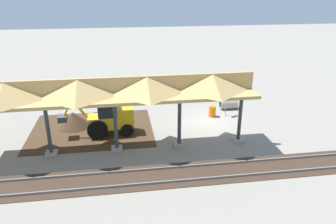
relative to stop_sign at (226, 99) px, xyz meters
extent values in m
plane|color=gray|center=(1.83, 1.03, -1.45)|extent=(120.00, 120.00, 0.00)
cube|color=#42301E|center=(10.62, 1.17, -1.45)|extent=(8.85, 7.00, 0.01)
cube|color=#9E998E|center=(0.59, 4.64, -1.35)|extent=(0.70, 0.70, 0.20)
cylinder|color=#2D383D|center=(0.59, 4.64, 0.35)|extent=(0.24, 0.24, 3.60)
cube|color=#9E998E|center=(4.70, 4.64, -1.35)|extent=(0.70, 0.70, 0.20)
cylinder|color=#2D383D|center=(4.70, 4.64, 0.35)|extent=(0.24, 0.24, 3.60)
cube|color=#9E998E|center=(8.82, 4.64, -1.35)|extent=(0.70, 0.70, 0.20)
cylinder|color=#2D383D|center=(8.82, 4.64, 0.35)|extent=(0.24, 0.24, 3.60)
cube|color=#9E998E|center=(12.94, 4.64, -1.35)|extent=(0.70, 0.70, 0.20)
cylinder|color=#2D383D|center=(12.94, 4.64, 0.35)|extent=(0.24, 0.24, 3.60)
cube|color=tan|center=(8.82, 4.64, 2.25)|extent=(17.66, 3.20, 0.20)
cube|color=tan|center=(8.82, 4.64, 2.90)|extent=(17.66, 0.20, 1.10)
pyramid|color=tan|center=(2.65, 4.64, 2.90)|extent=(3.70, 3.20, 1.10)
pyramid|color=tan|center=(6.76, 4.64, 2.90)|extent=(3.70, 3.20, 1.10)
pyramid|color=tan|center=(10.88, 4.64, 2.90)|extent=(3.70, 3.20, 1.10)
pyramid|color=tan|center=(14.99, 4.64, 2.90)|extent=(3.70, 3.20, 1.10)
cube|color=slate|center=(1.83, 7.46, -1.38)|extent=(60.00, 0.08, 0.15)
cube|color=slate|center=(1.83, 8.90, -1.38)|extent=(60.00, 0.08, 0.15)
cube|color=#38281E|center=(1.83, 8.18, -1.44)|extent=(60.00, 2.58, 0.03)
cylinder|color=gray|center=(0.00, 0.00, -0.53)|extent=(0.06, 0.06, 1.84)
cylinder|color=red|center=(0.00, 0.00, 0.20)|extent=(0.62, 0.49, 0.76)
cube|color=yellow|center=(9.19, 2.02, -0.48)|extent=(3.26, 1.46, 0.90)
cube|color=#1E262D|center=(9.39, 2.03, 0.67)|extent=(1.36, 1.23, 1.40)
cube|color=yellow|center=(8.17, 1.97, 0.22)|extent=(1.21, 1.15, 0.50)
cylinder|color=black|center=(10.19, 1.35, -0.75)|extent=(1.41, 0.37, 1.40)
cylinder|color=black|center=(10.12, 2.78, -0.75)|extent=(1.41, 0.37, 1.40)
cylinder|color=black|center=(8.14, 1.31, -1.00)|extent=(0.91, 0.35, 0.90)
cylinder|color=black|center=(8.07, 2.61, -1.00)|extent=(0.91, 0.35, 0.90)
cylinder|color=yellow|center=(11.25, 2.13, 0.63)|extent=(1.07, 0.23, 1.41)
cylinder|color=yellow|center=(12.08, 2.17, 0.64)|extent=(0.88, 0.20, 1.35)
cube|color=#47474C|center=(12.44, 2.19, 0.01)|extent=(0.64, 0.83, 0.40)
cone|color=#42301E|center=(12.04, 0.31, -1.45)|extent=(5.09, 5.09, 2.31)
cylinder|color=#9E9384|center=(-0.77, -1.55, -0.96)|extent=(1.47, 1.01, 0.97)
cylinder|color=black|center=(-0.05, -1.57, -0.96)|extent=(0.04, 0.63, 0.63)
cylinder|color=orange|center=(1.10, -0.03, -1.00)|extent=(0.56, 0.56, 0.90)
camera|label=1|loc=(8.39, 23.87, 8.69)|focal=35.00mm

